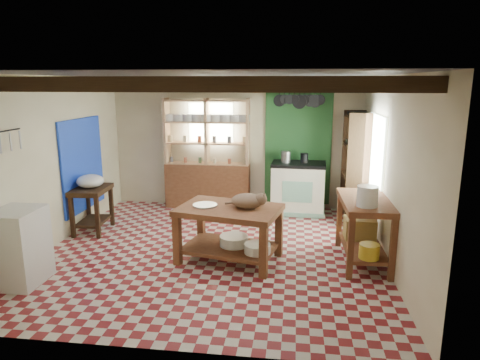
# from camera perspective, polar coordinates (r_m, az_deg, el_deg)

# --- Properties ---
(floor) EXTENTS (5.00, 5.00, 0.02)m
(floor) POSITION_cam_1_polar(r_m,az_deg,el_deg) (6.61, -3.58, -9.45)
(floor) COLOR maroon
(floor) RESTS_ON ground
(ceiling) EXTENTS (5.00, 5.00, 0.02)m
(ceiling) POSITION_cam_1_polar(r_m,az_deg,el_deg) (6.11, -3.93, 13.81)
(ceiling) COLOR #4E4E54
(ceiling) RESTS_ON wall_back
(wall_back) EXTENTS (5.00, 0.04, 2.60)m
(wall_back) POSITION_cam_1_polar(r_m,az_deg,el_deg) (8.66, -0.58, 4.93)
(wall_back) COLOR beige
(wall_back) RESTS_ON floor
(wall_front) EXTENTS (5.00, 0.04, 2.60)m
(wall_front) POSITION_cam_1_polar(r_m,az_deg,el_deg) (3.88, -10.85, -5.33)
(wall_front) COLOR beige
(wall_front) RESTS_ON floor
(wall_left) EXTENTS (0.04, 5.00, 2.60)m
(wall_left) POSITION_cam_1_polar(r_m,az_deg,el_deg) (7.14, -23.87, 2.12)
(wall_left) COLOR beige
(wall_left) RESTS_ON floor
(wall_right) EXTENTS (0.04, 5.00, 2.60)m
(wall_right) POSITION_cam_1_polar(r_m,az_deg,el_deg) (6.25, 19.35, 1.11)
(wall_right) COLOR beige
(wall_right) RESTS_ON floor
(ceiling_beams) EXTENTS (5.00, 3.80, 0.15)m
(ceiling_beams) POSITION_cam_1_polar(r_m,az_deg,el_deg) (6.11, -3.92, 12.69)
(ceiling_beams) COLOR #311E11
(ceiling_beams) RESTS_ON ceiling
(blue_wall_patch) EXTENTS (0.04, 1.40, 1.60)m
(blue_wall_patch) POSITION_cam_1_polar(r_m,az_deg,el_deg) (7.93, -20.24, 1.93)
(blue_wall_patch) COLOR blue
(blue_wall_patch) RESTS_ON wall_left
(green_wall_patch) EXTENTS (1.30, 0.04, 2.30)m
(green_wall_patch) POSITION_cam_1_polar(r_m,az_deg,el_deg) (8.56, 7.74, 4.38)
(green_wall_patch) COLOR #215325
(green_wall_patch) RESTS_ON wall_back
(window_back) EXTENTS (0.90, 0.02, 0.80)m
(window_back) POSITION_cam_1_polar(r_m,az_deg,el_deg) (8.68, -3.90, 7.58)
(window_back) COLOR silver
(window_back) RESTS_ON wall_back
(window_right) EXTENTS (0.02, 1.30, 1.20)m
(window_right) POSITION_cam_1_polar(r_m,az_deg,el_deg) (7.20, 17.67, 3.50)
(window_right) COLOR silver
(window_right) RESTS_ON wall_right
(pot_rack) EXTENTS (0.86, 0.12, 0.36)m
(pot_rack) POSITION_cam_1_polar(r_m,az_deg,el_deg) (8.05, 7.95, 10.50)
(pot_rack) COLOR black
(pot_rack) RESTS_ON ceiling
(shelving_unit) EXTENTS (1.70, 0.34, 2.20)m
(shelving_unit) POSITION_cam_1_polar(r_m,az_deg,el_deg) (8.60, -4.39, 3.49)
(shelving_unit) COLOR tan
(shelving_unit) RESTS_ON floor
(tall_rack) EXTENTS (0.40, 0.86, 2.00)m
(tall_rack) POSITION_cam_1_polar(r_m,az_deg,el_deg) (8.01, 15.09, 1.66)
(tall_rack) COLOR #311E11
(tall_rack) RESTS_ON floor
(work_table) EXTENTS (1.56, 1.21, 0.79)m
(work_table) POSITION_cam_1_polar(r_m,az_deg,el_deg) (6.13, -1.42, -7.19)
(work_table) COLOR brown
(work_table) RESTS_ON floor
(stove) EXTENTS (1.05, 0.74, 1.00)m
(stove) POSITION_cam_1_polar(r_m,az_deg,el_deg) (8.39, 7.75, -1.03)
(stove) COLOR white
(stove) RESTS_ON floor
(prep_table) EXTENTS (0.58, 0.80, 0.77)m
(prep_table) POSITION_cam_1_polar(r_m,az_deg,el_deg) (7.71, -19.07, -3.75)
(prep_table) COLOR #311E11
(prep_table) RESTS_ON floor
(white_cabinet) EXTENTS (0.54, 0.65, 0.96)m
(white_cabinet) POSITION_cam_1_polar(r_m,az_deg,el_deg) (6.11, -27.38, -7.90)
(white_cabinet) COLOR silver
(white_cabinet) RESTS_ON floor
(right_counter) EXTENTS (0.68, 1.30, 0.92)m
(right_counter) POSITION_cam_1_polar(r_m,az_deg,el_deg) (6.29, 16.15, -6.54)
(right_counter) COLOR brown
(right_counter) RESTS_ON floor
(cat) EXTENTS (0.47, 0.36, 0.21)m
(cat) POSITION_cam_1_polar(r_m,az_deg,el_deg) (5.94, 0.98, -2.81)
(cat) COLOR #906E54
(cat) RESTS_ON work_table
(steel_tray) EXTENTS (0.41, 0.41, 0.02)m
(steel_tray) POSITION_cam_1_polar(r_m,az_deg,el_deg) (6.09, -4.69, -3.36)
(steel_tray) COLOR #94959B
(steel_tray) RESTS_ON work_table
(basin_large) EXTENTS (0.49, 0.49, 0.14)m
(basin_large) POSITION_cam_1_polar(r_m,az_deg,el_deg) (6.20, -0.81, -8.08)
(basin_large) COLOR silver
(basin_large) RESTS_ON work_table
(basin_small) EXTENTS (0.44, 0.44, 0.13)m
(basin_small) POSITION_cam_1_polar(r_m,az_deg,el_deg) (5.95, 2.33, -9.10)
(basin_small) COLOR silver
(basin_small) RESTS_ON work_table
(kettle_left) EXTENTS (0.19, 0.19, 0.21)m
(kettle_left) POSITION_cam_1_polar(r_m,az_deg,el_deg) (8.28, 6.14, 3.11)
(kettle_left) COLOR #94959B
(kettle_left) RESTS_ON stove
(kettle_right) EXTENTS (0.15, 0.15, 0.18)m
(kettle_right) POSITION_cam_1_polar(r_m,az_deg,el_deg) (8.26, 8.56, 2.92)
(kettle_right) COLOR black
(kettle_right) RESTS_ON stove
(enamel_bowl) EXTENTS (0.48, 0.48, 0.22)m
(enamel_bowl) POSITION_cam_1_polar(r_m,az_deg,el_deg) (7.59, -19.34, -0.13)
(enamel_bowl) COLOR silver
(enamel_bowl) RESTS_ON prep_table
(white_bucket) EXTENTS (0.28, 0.28, 0.27)m
(white_bucket) POSITION_cam_1_polar(r_m,az_deg,el_deg) (5.78, 16.63, -2.09)
(white_bucket) COLOR silver
(white_bucket) RESTS_ON right_counter
(wicker_basket) EXTENTS (0.45, 0.36, 0.31)m
(wicker_basket) POSITION_cam_1_polar(r_m,az_deg,el_deg) (6.59, 15.67, -6.20)
(wicker_basket) COLOR #A68643
(wicker_basket) RESTS_ON right_counter
(yellow_tub) EXTENTS (0.27, 0.27, 0.19)m
(yellow_tub) POSITION_cam_1_polar(r_m,az_deg,el_deg) (5.92, 16.84, -9.07)
(yellow_tub) COLOR gold
(yellow_tub) RESTS_ON right_counter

